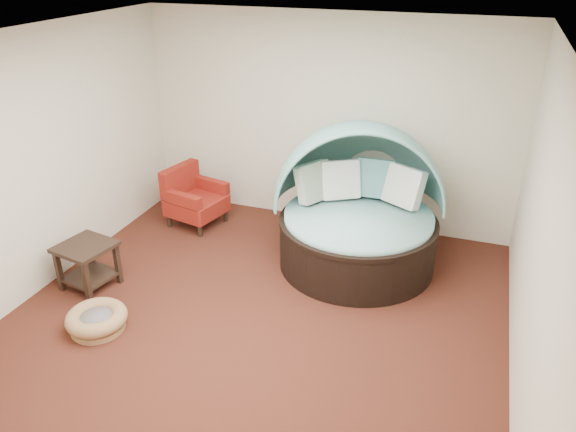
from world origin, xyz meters
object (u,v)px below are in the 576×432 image
(side_table, at_px, (87,260))
(red_armchair, at_px, (193,198))
(canopy_daybed, at_px, (359,201))
(pet_basket, at_px, (97,320))

(side_table, bearing_deg, red_armchair, 79.09)
(red_armchair, distance_m, side_table, 1.87)
(red_armchair, relative_size, side_table, 1.26)
(red_armchair, bearing_deg, side_table, -88.16)
(canopy_daybed, relative_size, red_armchair, 2.86)
(canopy_daybed, xyz_separation_m, red_armchair, (-2.35, 0.25, -0.42))
(pet_basket, relative_size, side_table, 1.22)
(canopy_daybed, relative_size, side_table, 3.61)
(canopy_daybed, relative_size, pet_basket, 2.96)
(side_table, bearing_deg, canopy_daybed, 30.42)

